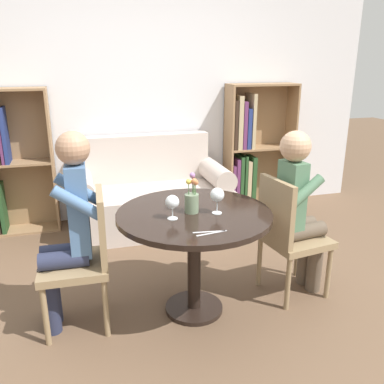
{
  "coord_description": "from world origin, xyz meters",
  "views": [
    {
      "loc": [
        -0.69,
        -2.35,
        1.67
      ],
      "look_at": [
        0.0,
        0.05,
        0.85
      ],
      "focal_mm": 38.0,
      "sensor_mm": 36.0,
      "label": 1
    }
  ],
  "objects_px": {
    "wine_glass_right": "(217,196)",
    "flower_vase": "(192,199)",
    "couch": "(151,197)",
    "bookshelf_right": "(249,152)",
    "wine_glass_left": "(172,203)",
    "chair_right": "(288,232)",
    "bookshelf_left": "(0,163)",
    "chair_left": "(85,255)",
    "person_right": "(299,208)",
    "person_left": "(68,229)"
  },
  "relations": [
    {
      "from": "bookshelf_left",
      "to": "bookshelf_right",
      "type": "relative_size",
      "value": 1.0
    },
    {
      "from": "wine_glass_right",
      "to": "flower_vase",
      "type": "height_order",
      "value": "flower_vase"
    },
    {
      "from": "bookshelf_left",
      "to": "person_left",
      "type": "relative_size",
      "value": 1.11
    },
    {
      "from": "chair_left",
      "to": "wine_glass_left",
      "type": "xyz_separation_m",
      "value": [
        0.54,
        -0.14,
        0.34
      ]
    },
    {
      "from": "chair_left",
      "to": "wine_glass_left",
      "type": "distance_m",
      "value": 0.66
    },
    {
      "from": "person_right",
      "to": "wine_glass_right",
      "type": "bearing_deg",
      "value": 90.78
    },
    {
      "from": "chair_right",
      "to": "bookshelf_left",
      "type": "bearing_deg",
      "value": 41.47
    },
    {
      "from": "chair_right",
      "to": "wine_glass_left",
      "type": "relative_size",
      "value": 5.87
    },
    {
      "from": "wine_glass_left",
      "to": "person_right",
      "type": "bearing_deg",
      "value": 6.9
    },
    {
      "from": "couch",
      "to": "chair_left",
      "type": "relative_size",
      "value": 1.76
    },
    {
      "from": "couch",
      "to": "person_left",
      "type": "distance_m",
      "value": 1.75
    },
    {
      "from": "chair_right",
      "to": "wine_glass_left",
      "type": "bearing_deg",
      "value": 88.32
    },
    {
      "from": "bookshelf_right",
      "to": "person_left",
      "type": "bearing_deg",
      "value": -138.33
    },
    {
      "from": "wine_glass_left",
      "to": "wine_glass_right",
      "type": "distance_m",
      "value": 0.3
    },
    {
      "from": "couch",
      "to": "wine_glass_left",
      "type": "bearing_deg",
      "value": -95.57
    },
    {
      "from": "wine_glass_right",
      "to": "flower_vase",
      "type": "distance_m",
      "value": 0.16
    },
    {
      "from": "couch",
      "to": "person_left",
      "type": "xyz_separation_m",
      "value": [
        -0.79,
        -1.51,
        0.37
      ]
    },
    {
      "from": "chair_left",
      "to": "chair_right",
      "type": "distance_m",
      "value": 1.41
    },
    {
      "from": "flower_vase",
      "to": "person_left",
      "type": "bearing_deg",
      "value": 174.76
    },
    {
      "from": "person_left",
      "to": "person_right",
      "type": "relative_size",
      "value": 1.05
    },
    {
      "from": "wine_glass_left",
      "to": "wine_glass_right",
      "type": "bearing_deg",
      "value": 2.83
    },
    {
      "from": "bookshelf_right",
      "to": "person_right",
      "type": "height_order",
      "value": "bookshelf_right"
    },
    {
      "from": "person_left",
      "to": "couch",
      "type": "bearing_deg",
      "value": 154.73
    },
    {
      "from": "couch",
      "to": "wine_glass_left",
      "type": "distance_m",
      "value": 1.75
    },
    {
      "from": "wine_glass_right",
      "to": "chair_left",
      "type": "bearing_deg",
      "value": 171.46
    },
    {
      "from": "person_left",
      "to": "wine_glass_right",
      "type": "bearing_deg",
      "value": 84.26
    },
    {
      "from": "bookshelf_left",
      "to": "couch",
      "type": "bearing_deg",
      "value": -10.47
    },
    {
      "from": "bookshelf_right",
      "to": "flower_vase",
      "type": "bearing_deg",
      "value": -123.43
    },
    {
      "from": "chair_right",
      "to": "couch",
      "type": "bearing_deg",
      "value": 16.34
    },
    {
      "from": "bookshelf_right",
      "to": "chair_left",
      "type": "distance_m",
      "value": 2.62
    },
    {
      "from": "couch",
      "to": "bookshelf_left",
      "type": "bearing_deg",
      "value": 169.53
    },
    {
      "from": "wine_glass_left",
      "to": "wine_glass_right",
      "type": "xyz_separation_m",
      "value": [
        0.3,
        0.01,
        0.01
      ]
    },
    {
      "from": "bookshelf_left",
      "to": "person_right",
      "type": "bearing_deg",
      "value": -39.15
    },
    {
      "from": "bookshelf_left",
      "to": "flower_vase",
      "type": "distance_m",
      "value": 2.33
    },
    {
      "from": "wine_glass_right",
      "to": "bookshelf_left",
      "type": "bearing_deg",
      "value": 129.31
    },
    {
      "from": "couch",
      "to": "bookshelf_right",
      "type": "distance_m",
      "value": 1.28
    },
    {
      "from": "couch",
      "to": "bookshelf_right",
      "type": "height_order",
      "value": "bookshelf_right"
    },
    {
      "from": "chair_right",
      "to": "wine_glass_right",
      "type": "height_order",
      "value": "wine_glass_right"
    },
    {
      "from": "bookshelf_left",
      "to": "person_right",
      "type": "relative_size",
      "value": 1.16
    },
    {
      "from": "bookshelf_left",
      "to": "person_left",
      "type": "xyz_separation_m",
      "value": [
        0.64,
        -1.78,
        -0.04
      ]
    },
    {
      "from": "chair_right",
      "to": "wine_glass_right",
      "type": "xyz_separation_m",
      "value": [
        -0.57,
        -0.08,
        0.36
      ]
    },
    {
      "from": "bookshelf_right",
      "to": "wine_glass_right",
      "type": "relative_size",
      "value": 8.38
    },
    {
      "from": "couch",
      "to": "chair_right",
      "type": "bearing_deg",
      "value": -65.73
    },
    {
      "from": "chair_left",
      "to": "couch",
      "type": "bearing_deg",
      "value": 157.48
    },
    {
      "from": "couch",
      "to": "wine_glass_right",
      "type": "relative_size",
      "value": 9.32
    },
    {
      "from": "flower_vase",
      "to": "bookshelf_right",
      "type": "bearing_deg",
      "value": 56.57
    },
    {
      "from": "couch",
      "to": "person_left",
      "type": "relative_size",
      "value": 1.23
    },
    {
      "from": "chair_left",
      "to": "chair_right",
      "type": "xyz_separation_m",
      "value": [
        1.41,
        -0.05,
        0.0
      ]
    },
    {
      "from": "person_left",
      "to": "person_right",
      "type": "xyz_separation_m",
      "value": [
        1.58,
        -0.03,
        -0.02
      ]
    },
    {
      "from": "couch",
      "to": "chair_right",
      "type": "relative_size",
      "value": 1.76
    }
  ]
}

